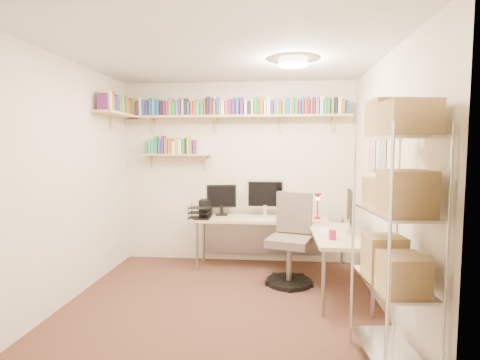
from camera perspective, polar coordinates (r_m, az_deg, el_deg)
name	(u,v)px	position (r m, az deg, el deg)	size (l,w,h in m)	color
ground	(223,302)	(4.08, -2.61, -18.14)	(3.20, 3.20, 0.00)	#43241C
room_shell	(223,153)	(3.75, -2.64, 4.17)	(3.24, 3.04, 2.52)	#F1DDC4
wall_shelves	(204,115)	(5.12, -5.51, 9.77)	(3.12, 1.09, 0.80)	#DEB97D
corner_desk	(271,222)	(4.77, 4.70, -6.34)	(2.07, 1.72, 1.17)	#CAB383
office_chair	(291,245)	(4.52, 7.73, -9.85)	(0.59, 0.60, 1.06)	black
wire_rack	(396,200)	(2.81, 22.63, -2.89)	(0.44, 0.79, 1.95)	silver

